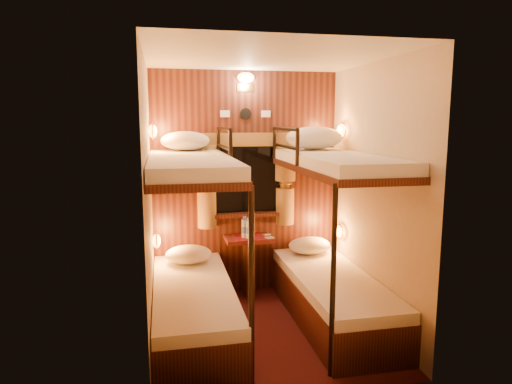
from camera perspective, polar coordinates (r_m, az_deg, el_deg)
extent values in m
plane|color=#330E0E|center=(4.33, 1.31, -16.83)|extent=(2.10, 2.10, 0.00)
plane|color=silver|center=(3.93, 1.44, 16.52)|extent=(2.10, 2.10, 0.00)
plane|color=#C6B293|center=(4.97, -1.35, 1.07)|extent=(2.40, 0.00, 2.40)
plane|color=#C6B293|center=(2.96, 5.95, -4.42)|extent=(2.40, 0.00, 2.40)
plane|color=#C6B293|center=(3.86, -13.26, -1.47)|extent=(0.00, 2.40, 2.40)
plane|color=#C6B293|center=(4.29, 14.50, -0.48)|extent=(0.00, 2.40, 2.40)
cube|color=black|center=(4.96, -1.32, 1.05)|extent=(2.00, 0.03, 2.40)
cube|color=black|center=(4.23, -7.82, -14.92)|extent=(0.70, 1.90, 0.35)
cube|color=white|center=(4.15, -7.88, -12.08)|extent=(0.68, 1.88, 0.10)
cube|color=black|center=(3.90, -8.21, 2.49)|extent=(0.70, 1.90, 0.06)
cube|color=white|center=(3.89, -8.24, 3.66)|extent=(0.68, 1.88, 0.10)
cylinder|color=black|center=(3.24, -0.57, -12.00)|extent=(0.04, 0.04, 1.45)
cylinder|color=black|center=(4.79, -4.71, 6.03)|extent=(0.04, 0.04, 0.32)
cylinder|color=black|center=(3.95, -3.20, 5.42)|extent=(0.04, 0.04, 0.32)
cylinder|color=black|center=(4.36, -4.05, 7.85)|extent=(0.04, 0.85, 0.04)
cylinder|color=black|center=(4.37, -4.03, 5.62)|extent=(0.03, 0.85, 0.03)
cube|color=black|center=(4.50, 9.44, -13.50)|extent=(0.70, 1.90, 0.35)
cube|color=white|center=(4.41, 9.52, -10.79)|extent=(0.68, 1.88, 0.10)
cube|color=black|center=(4.18, 9.89, 2.88)|extent=(0.70, 1.90, 0.06)
cube|color=white|center=(4.17, 9.92, 3.98)|extent=(0.68, 1.88, 0.10)
cylinder|color=black|center=(3.40, 9.60, -11.11)|extent=(0.04, 0.04, 1.45)
cylinder|color=black|center=(4.90, 2.31, 6.11)|extent=(0.04, 0.04, 0.32)
cylinder|color=black|center=(4.08, 5.20, 5.51)|extent=(0.04, 0.04, 0.32)
cylinder|color=black|center=(4.48, 3.65, 7.89)|extent=(0.04, 0.85, 0.04)
cylinder|color=black|center=(4.49, 3.63, 5.71)|extent=(0.03, 0.85, 0.03)
cube|color=black|center=(4.93, -1.28, 1.59)|extent=(0.98, 0.02, 0.78)
cube|color=black|center=(4.92, -1.26, 1.57)|extent=(0.90, 0.01, 0.70)
cube|color=black|center=(4.95, -1.17, -2.84)|extent=(1.00, 0.12, 0.04)
cube|color=olive|center=(4.86, -1.23, 6.57)|extent=(1.10, 0.06, 0.14)
cylinder|color=olive|center=(4.81, -6.25, 3.51)|extent=(0.22, 0.22, 0.40)
cylinder|color=olive|center=(4.84, -6.20, 0.79)|extent=(0.11, 0.11, 0.12)
cylinder|color=olive|center=(4.88, -6.15, -2.11)|extent=(0.20, 0.20, 0.40)
torus|color=gold|center=(4.84, -6.20, 0.79)|extent=(0.14, 0.14, 0.02)
cylinder|color=olive|center=(4.96, 3.70, 3.71)|extent=(0.22, 0.22, 0.40)
cylinder|color=olive|center=(4.99, 3.68, 1.08)|extent=(0.11, 0.11, 0.12)
cylinder|color=olive|center=(5.03, 3.65, -1.74)|extent=(0.20, 0.20, 0.40)
torus|color=gold|center=(4.99, 3.68, 1.08)|extent=(0.14, 0.14, 0.02)
cylinder|color=black|center=(4.89, -1.31, 9.75)|extent=(0.12, 0.02, 0.12)
cube|color=silver|center=(4.86, -3.90, 9.74)|extent=(0.10, 0.01, 0.07)
cube|color=silver|center=(4.94, 1.24, 9.74)|extent=(0.10, 0.01, 0.07)
cube|color=gold|center=(4.90, -1.32, 12.91)|extent=(0.18, 0.01, 0.08)
ellipsoid|color=#FFCC8C|center=(4.89, -1.28, 14.09)|extent=(0.18, 0.09, 0.11)
ellipsoid|color=orange|center=(4.65, -12.32, -5.99)|extent=(0.08, 0.20, 0.13)
torus|color=gold|center=(4.65, -12.32, -5.99)|extent=(0.02, 0.17, 0.17)
ellipsoid|color=orange|center=(4.50, -12.78, 7.43)|extent=(0.08, 0.20, 0.13)
torus|color=gold|center=(4.50, -12.78, 7.43)|extent=(0.02, 0.17, 0.17)
ellipsoid|color=orange|center=(5.00, 10.33, -4.87)|extent=(0.08, 0.20, 0.13)
torus|color=gold|center=(5.00, 10.33, -4.87)|extent=(0.02, 0.17, 0.17)
ellipsoid|color=orange|center=(4.86, 10.69, 7.60)|extent=(0.08, 0.20, 0.13)
torus|color=gold|center=(4.86, 10.69, 7.60)|extent=(0.02, 0.17, 0.17)
cube|color=#5E1615|center=(4.89, -0.91, -5.88)|extent=(0.50, 0.34, 0.04)
cube|color=black|center=(4.99, -0.90, -9.49)|extent=(0.08, 0.30, 0.61)
cube|color=maroon|center=(4.89, -0.91, -5.63)|extent=(0.30, 0.34, 0.01)
cylinder|color=#99BFE5|center=(4.82, -0.89, -4.70)|extent=(0.06, 0.06, 0.19)
cylinder|color=#445BCC|center=(4.82, -0.89, -4.81)|extent=(0.06, 0.06, 0.07)
cylinder|color=#445BCC|center=(4.79, -0.89, -3.37)|extent=(0.03, 0.03, 0.03)
cylinder|color=#99BFE5|center=(4.85, -1.44, -4.59)|extent=(0.06, 0.06, 0.20)
cylinder|color=#445BCC|center=(4.85, -1.44, -4.70)|extent=(0.07, 0.07, 0.07)
cylinder|color=#445BCC|center=(4.82, -1.45, -3.23)|extent=(0.04, 0.04, 0.03)
cube|color=silver|center=(4.85, 1.72, -5.72)|extent=(0.10, 0.09, 0.01)
cube|color=silver|center=(4.99, 1.34, -5.32)|extent=(0.09, 0.09, 0.01)
ellipsoid|color=silver|center=(4.68, -8.43, -7.71)|extent=(0.46, 0.33, 0.18)
ellipsoid|color=silver|center=(4.99, 6.69, -6.64)|extent=(0.46, 0.33, 0.18)
ellipsoid|color=silver|center=(4.60, -8.83, 6.34)|extent=(0.48, 0.34, 0.19)
ellipsoid|color=silver|center=(4.73, 7.28, 6.73)|extent=(0.59, 0.42, 0.23)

